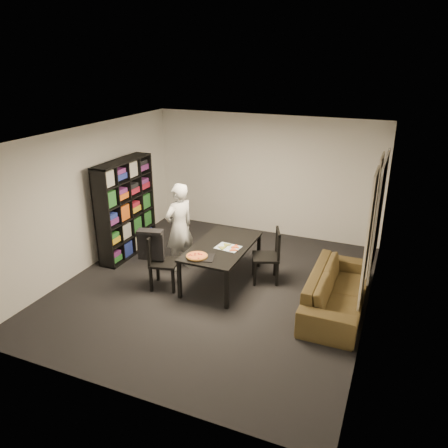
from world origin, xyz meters
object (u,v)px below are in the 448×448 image
at_px(baking_tray, 202,257).
at_px(chair_left, 159,257).
at_px(person, 179,228).
at_px(chair_right, 271,252).
at_px(sofa, 337,290).
at_px(pepperoni_pizza, 197,256).
at_px(bookshelf, 126,208).
at_px(dining_table, 222,249).

bearing_deg(baking_tray, chair_left, -179.60).
relative_size(chair_left, baking_tray, 2.41).
xyz_separation_m(chair_left, person, (0.01, 0.72, 0.28)).
relative_size(chair_right, sofa, 0.46).
bearing_deg(baking_tray, person, 137.75).
relative_size(baking_tray, sofa, 0.19).
height_order(chair_left, pepperoni_pizza, chair_left).
height_order(bookshelf, dining_table, bookshelf).
bearing_deg(bookshelf, chair_right, -0.33).
bearing_deg(chair_right, pepperoni_pizza, -67.04).
distance_m(person, baking_tray, 1.07).
bearing_deg(chair_left, pepperoni_pizza, -105.42).
relative_size(bookshelf, sofa, 0.90).
bearing_deg(sofa, chair_left, 99.29).
height_order(bookshelf, chair_right, bookshelf).
bearing_deg(chair_left, person, -14.89).
bearing_deg(person, chair_left, 22.69).
xyz_separation_m(pepperoni_pizza, sofa, (2.19, 0.50, -0.41)).
distance_m(chair_right, baking_tray, 1.29).
distance_m(pepperoni_pizza, sofa, 2.28).
relative_size(dining_table, pepperoni_pizza, 4.75).
bearing_deg(dining_table, person, 170.96).
bearing_deg(sofa, person, 85.24).
xyz_separation_m(dining_table, baking_tray, (-0.11, -0.57, 0.07)).
height_order(chair_left, baking_tray, chair_left).
bearing_deg(pepperoni_pizza, sofa, 12.83).
distance_m(bookshelf, pepperoni_pizza, 2.24).
relative_size(baking_tray, pepperoni_pizza, 1.14).
distance_m(dining_table, chair_left, 1.08).
distance_m(bookshelf, chair_right, 3.00).
xyz_separation_m(dining_table, sofa, (2.01, -0.10, -0.32)).
height_order(dining_table, baking_tray, baking_tray).
relative_size(bookshelf, dining_table, 1.14).
bearing_deg(bookshelf, person, -10.07).
relative_size(dining_table, sofa, 0.79).
distance_m(bookshelf, sofa, 4.27).
distance_m(chair_left, sofa, 2.96).
relative_size(dining_table, person, 1.00).
xyz_separation_m(bookshelf, sofa, (4.20, -0.47, -0.64)).
bearing_deg(baking_tray, sofa, 12.55).
height_order(dining_table, sofa, dining_table).
relative_size(bookshelf, pepperoni_pizza, 5.43).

